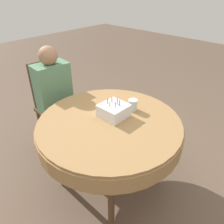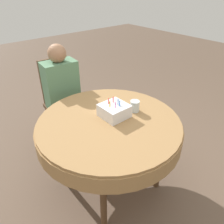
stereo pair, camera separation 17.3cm
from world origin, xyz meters
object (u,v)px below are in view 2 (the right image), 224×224
(drinking_glass, at_px, (135,106))
(birthday_cake, at_px, (114,111))
(person, at_px, (62,88))
(chair, at_px, (61,99))

(drinking_glass, bearing_deg, birthday_cake, 164.75)
(person, xyz_separation_m, birthday_cake, (0.04, -0.80, 0.08))
(birthday_cake, bearing_deg, person, 92.66)
(chair, xyz_separation_m, person, (-0.01, -0.09, 0.17))
(chair, relative_size, birthday_cake, 4.70)
(chair, bearing_deg, person, -90.00)
(chair, xyz_separation_m, birthday_cake, (0.03, -0.89, 0.26))
(person, bearing_deg, drinking_glass, -69.87)
(birthday_cake, height_order, drinking_glass, birthday_cake)
(person, bearing_deg, birthday_cake, -81.83)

